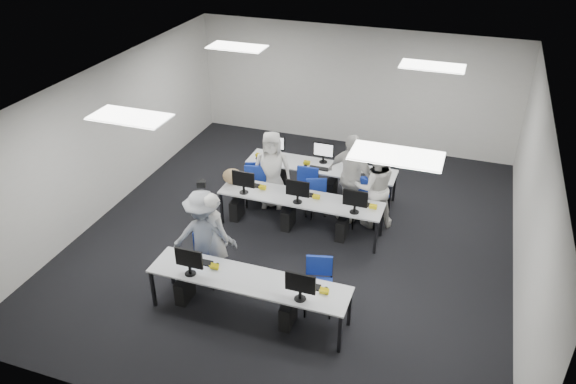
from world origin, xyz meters
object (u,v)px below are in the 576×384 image
(desk_mid, at_px, (300,200))
(chair_6, at_px, (315,200))
(photographer, at_px, (204,235))
(student_1, at_px, (375,187))
(student_0, at_px, (214,236))
(chair_2, at_px, (256,191))
(chair_4, at_px, (363,210))
(student_3, at_px, (350,177))
(desk_front, at_px, (248,281))
(chair_3, at_px, (305,199))
(chair_0, at_px, (205,268))
(chair_7, at_px, (372,205))
(chair_1, at_px, (318,294))
(chair_5, at_px, (257,189))
(student_2, at_px, (272,170))

(desk_mid, bearing_deg, chair_6, 83.30)
(photographer, bearing_deg, student_1, -153.86)
(desk_mid, distance_m, student_0, 2.08)
(desk_mid, relative_size, chair_2, 3.72)
(chair_2, xyz_separation_m, student_0, (0.28, -2.54, 0.56))
(chair_4, bearing_deg, student_3, 143.19)
(desk_front, height_order, student_0, student_0)
(chair_6, distance_m, student_0, 2.84)
(chair_3, distance_m, student_3, 1.09)
(chair_2, xyz_separation_m, photographer, (0.12, -2.58, 0.57))
(chair_0, bearing_deg, student_3, 43.55)
(desk_mid, relative_size, chair_7, 3.26)
(chair_6, height_order, photographer, photographer)
(chair_1, height_order, student_1, student_1)
(chair_2, relative_size, student_0, 0.52)
(chair_6, bearing_deg, student_3, -17.21)
(chair_3, bearing_deg, chair_5, 173.31)
(desk_mid, bearing_deg, chair_7, 34.29)
(chair_1, xyz_separation_m, student_3, (-0.20, 2.86, 0.63))
(desk_mid, bearing_deg, student_0, -116.80)
(chair_5, bearing_deg, chair_4, -17.05)
(chair_5, distance_m, student_0, 2.66)
(chair_0, distance_m, photographer, 0.59)
(desk_front, xyz_separation_m, desk_mid, (0.00, 2.60, 0.00))
(chair_5, bearing_deg, desk_mid, -46.06)
(chair_7, bearing_deg, chair_6, -155.17)
(photographer, bearing_deg, student_2, -116.22)
(chair_0, height_order, photographer, photographer)
(chair_1, distance_m, student_1, 2.83)
(chair_6, xyz_separation_m, student_2, (-0.94, -0.02, 0.55))
(chair_1, bearing_deg, student_2, 109.31)
(chair_4, xyz_separation_m, student_2, (-1.97, 0.08, 0.53))
(chair_0, xyz_separation_m, chair_6, (1.14, 2.79, 0.00))
(desk_front, distance_m, chair_7, 3.69)
(chair_4, bearing_deg, desk_mid, -165.17)
(desk_mid, height_order, chair_3, chair_3)
(chair_2, relative_size, student_2, 0.52)
(chair_4, relative_size, student_1, 0.56)
(desk_mid, height_order, student_2, student_2)
(desk_front, relative_size, chair_5, 3.37)
(chair_0, relative_size, student_0, 0.52)
(chair_2, xyz_separation_m, chair_4, (2.34, -0.04, 0.03))
(chair_1, bearing_deg, chair_2, 114.53)
(desk_mid, bearing_deg, chair_3, 99.82)
(chair_6, relative_size, student_1, 0.52)
(chair_3, xyz_separation_m, student_2, (-0.74, 0.07, 0.53))
(chair_2, height_order, chair_6, chair_6)
(desk_front, height_order, chair_2, chair_2)
(student_2, bearing_deg, chair_1, -69.93)
(chair_0, distance_m, student_0, 0.61)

